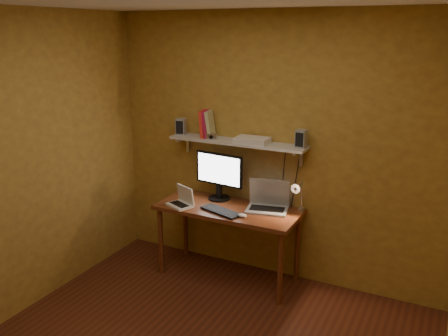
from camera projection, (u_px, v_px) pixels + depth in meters
The scene contains 14 objects.
room at pixel (189, 200), 3.21m from camera, with size 3.44×3.24×2.64m.
desk at pixel (228, 216), 4.63m from camera, with size 1.40×0.60×0.75m.
wall_shelf at pixel (237, 142), 4.60m from camera, with size 1.40×0.25×0.21m.
monitor at pixel (219, 174), 4.76m from camera, with size 0.53×0.25×0.48m.
laptop at pixel (268, 202), 4.55m from camera, with size 0.43×0.35×0.29m.
netbook at pixel (182, 200), 4.64m from camera, with size 0.30×0.26×0.19m.
keyboard at pixel (221, 211), 4.48m from camera, with size 0.42×0.14×0.02m, color black.
mouse at pixel (242, 215), 4.36m from camera, with size 0.09×0.06×0.03m, color white.
desk_lamp at pixel (298, 193), 4.37m from camera, with size 0.09×0.23×0.38m.
speaker_left at pixel (181, 127), 4.85m from camera, with size 0.09×0.09×0.17m, color gray.
speaker_right at pixel (301, 139), 4.31m from camera, with size 0.09×0.09×0.17m, color gray.
books at pixel (207, 124), 4.72m from camera, with size 0.17×0.19×0.27m.
shelf_camera at pixel (212, 137), 4.64m from camera, with size 0.11×0.06×0.06m.
router at pixel (252, 140), 4.51m from camera, with size 0.32×0.21×0.05m, color white.
Camera 1 is at (1.58, -2.59, 2.40)m, focal length 38.00 mm.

